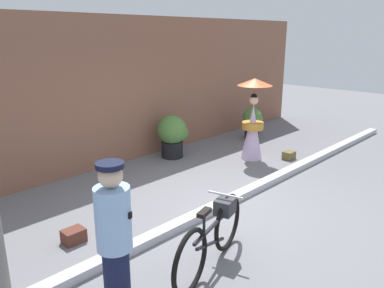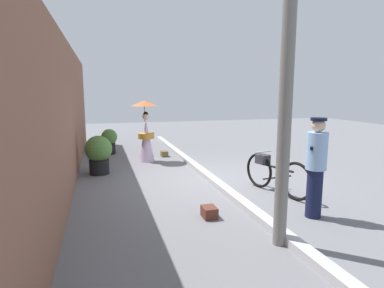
{
  "view_description": "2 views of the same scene",
  "coord_description": "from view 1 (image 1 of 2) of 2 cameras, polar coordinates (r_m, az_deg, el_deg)",
  "views": [
    {
      "loc": [
        -4.47,
        -3.67,
        2.8
      ],
      "look_at": [
        -0.08,
        0.57,
        1.02
      ],
      "focal_mm": 35.47,
      "sensor_mm": 36.0,
      "label": 1
    },
    {
      "loc": [
        -7.16,
        2.49,
        2.12
      ],
      "look_at": [
        0.56,
        0.29,
        0.8
      ],
      "focal_mm": 30.2,
      "sensor_mm": 36.0,
      "label": 2
    }
  ],
  "objects": [
    {
      "name": "sidewalk_curb",
      "position": [
        6.4,
        4.22,
        -9.1
      ],
      "size": [
        14.0,
        0.2,
        0.12
      ],
      "primitive_type": "cube",
      "color": "#B2B2B7",
      "rests_on": "ground_plane"
    },
    {
      "name": "bicycle_near_officer",
      "position": [
        4.78,
        3.13,
        -13.44
      ],
      "size": [
        1.76,
        0.62,
        0.86
      ],
      "color": "black",
      "rests_on": "ground_plane"
    },
    {
      "name": "person_with_parasol",
      "position": [
        8.73,
        9.16,
        3.65
      ],
      "size": [
        0.79,
        0.79,
        1.85
      ],
      "color": "silver",
      "rests_on": "ground_plane"
    },
    {
      "name": "backpack_spare",
      "position": [
        5.66,
        -17.33,
        -13.01
      ],
      "size": [
        0.29,
        0.23,
        0.19
      ],
      "color": "#592D23",
      "rests_on": "ground_plane"
    },
    {
      "name": "ground_plane",
      "position": [
        6.43,
        4.21,
        -9.59
      ],
      "size": [
        30.0,
        30.0,
        0.0
      ],
      "primitive_type": "plane",
      "color": "slate"
    },
    {
      "name": "person_officer",
      "position": [
        3.78,
        -11.55,
        -14.14
      ],
      "size": [
        0.34,
        0.36,
        1.7
      ],
      "color": "#141938",
      "rests_on": "ground_plane"
    },
    {
      "name": "backpack_on_pavement",
      "position": [
        9.05,
        14.4,
        -1.62
      ],
      "size": [
        0.27,
        0.22,
        0.18
      ],
      "color": "brown",
      "rests_on": "ground_plane"
    },
    {
      "name": "building_wall",
      "position": [
        8.36,
        -13.27,
        7.55
      ],
      "size": [
        14.0,
        0.4,
        3.18
      ],
      "primitive_type": "cube",
      "color": "brown",
      "rests_on": "ground_plane"
    },
    {
      "name": "potted_plant_by_door",
      "position": [
        8.81,
        -2.88,
        1.49
      ],
      "size": [
        0.7,
        0.69,
        1.0
      ],
      "color": "black",
      "rests_on": "ground_plane"
    },
    {
      "name": "potted_plant_small",
      "position": [
        10.6,
        9.13,
        3.45
      ],
      "size": [
        0.55,
        0.53,
        0.85
      ],
      "color": "black",
      "rests_on": "ground_plane"
    }
  ]
}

